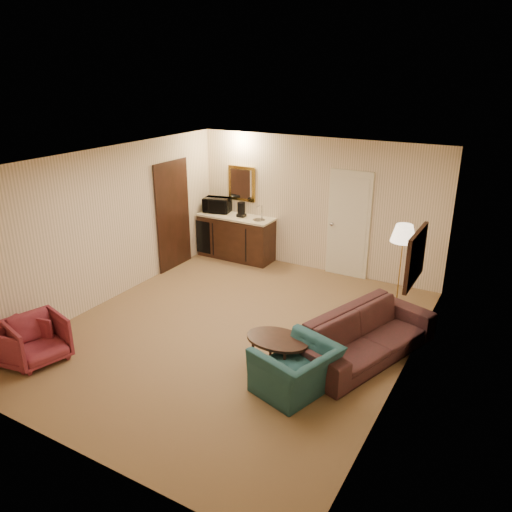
{
  "coord_description": "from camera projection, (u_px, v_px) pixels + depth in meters",
  "views": [
    {
      "loc": [
        3.62,
        -5.7,
        3.78
      ],
      "look_at": [
        0.09,
        0.5,
        1.09
      ],
      "focal_mm": 35.0,
      "sensor_mm": 36.0,
      "label": 1
    }
  ],
  "objects": [
    {
      "name": "coffee_maker",
      "position": [
        241.0,
        210.0,
        10.19
      ],
      "size": [
        0.18,
        0.18,
        0.3
      ],
      "primitive_type": "cylinder",
      "rotation": [
        0.0,
        0.0,
        -0.14
      ],
      "color": "black",
      "rests_on": "wetbar_cabinet"
    },
    {
      "name": "rose_chair_near",
      "position": [
        38.0,
        337.0,
        6.77
      ],
      "size": [
        0.8,
        0.83,
        0.7
      ],
      "primitive_type": "imported",
      "rotation": [
        0.0,
        0.0,
        1.3
      ],
      "color": "maroon",
      "rests_on": "ground"
    },
    {
      "name": "floor_lamp",
      "position": [
        400.0,
        270.0,
        7.96
      ],
      "size": [
        0.45,
        0.45,
        1.52
      ],
      "primitive_type": "cube",
      "rotation": [
        0.0,
        0.0,
        0.11
      ],
      "color": "#B0873A",
      "rests_on": "ground"
    },
    {
      "name": "wetbar_cabinet",
      "position": [
        236.0,
        237.0,
        10.46
      ],
      "size": [
        1.64,
        0.58,
        0.92
      ],
      "primitive_type": "cube",
      "color": "#361C11",
      "rests_on": "ground"
    },
    {
      "name": "microwave",
      "position": [
        217.0,
        203.0,
        10.51
      ],
      "size": [
        0.61,
        0.42,
        0.38
      ],
      "primitive_type": "imported",
      "rotation": [
        0.0,
        0.0,
        0.23
      ],
      "color": "black",
      "rests_on": "wetbar_cabinet"
    },
    {
      "name": "rose_chair_far",
      "position": [
        20.0,
        342.0,
        6.74
      ],
      "size": [
        0.67,
        0.7,
        0.63
      ],
      "primitive_type": "imported",
      "rotation": [
        0.0,
        0.0,
        1.75
      ],
      "color": "maroon",
      "rests_on": "ground"
    },
    {
      "name": "sofa",
      "position": [
        367.0,
        328.0,
        6.85
      ],
      "size": [
        1.34,
        2.31,
        0.87
      ],
      "primitive_type": "imported",
      "rotation": [
        0.0,
        0.0,
        1.24
      ],
      "color": "black",
      "rests_on": "ground"
    },
    {
      "name": "coffee_table",
      "position": [
        277.0,
        354.0,
        6.56
      ],
      "size": [
        0.98,
        0.78,
        0.49
      ],
      "primitive_type": "cube",
      "rotation": [
        0.0,
        0.0,
        -0.26
      ],
      "color": "black",
      "rests_on": "ground"
    },
    {
      "name": "room_walls",
      "position": [
        254.0,
        210.0,
        7.71
      ],
      "size": [
        5.02,
        6.01,
        2.61
      ],
      "color": "beige",
      "rests_on": "ground"
    },
    {
      "name": "teal_armchair",
      "position": [
        296.0,
        362.0,
        6.09
      ],
      "size": [
        0.86,
        1.09,
        0.83
      ],
      "primitive_type": "imported",
      "rotation": [
        0.0,
        0.0,
        -1.87
      ],
      "color": "#1F4E4C",
      "rests_on": "ground"
    },
    {
      "name": "ground",
      "position": [
        235.0,
        331.0,
        7.64
      ],
      "size": [
        6.0,
        6.0,
        0.0
      ],
      "primitive_type": "plane",
      "color": "#8D6848",
      "rests_on": "ground"
    },
    {
      "name": "waste_bin",
      "position": [
        261.0,
        257.0,
        10.2
      ],
      "size": [
        0.32,
        0.32,
        0.32
      ],
      "primitive_type": "cylinder",
      "rotation": [
        0.0,
        0.0,
        -0.3
      ],
      "color": "black",
      "rests_on": "ground"
    }
  ]
}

